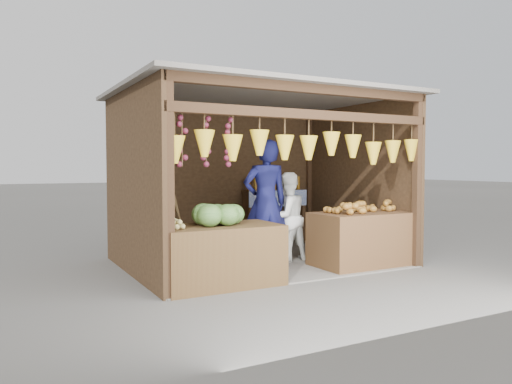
% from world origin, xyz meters
% --- Properties ---
extents(ground, '(80.00, 80.00, 0.00)m').
position_xyz_m(ground, '(0.00, 0.00, 0.00)').
color(ground, '#514F49').
rests_on(ground, ground).
extents(stall_structure, '(4.30, 3.30, 2.66)m').
position_xyz_m(stall_structure, '(-0.03, -0.04, 1.67)').
color(stall_structure, slate).
rests_on(stall_structure, ground).
extents(back_shelf, '(1.25, 0.32, 1.32)m').
position_xyz_m(back_shelf, '(1.05, 1.28, 0.87)').
color(back_shelf, '#382314').
rests_on(back_shelf, ground).
extents(counter_left, '(1.56, 0.85, 0.77)m').
position_xyz_m(counter_left, '(-1.16, -1.10, 0.39)').
color(counter_left, '#472B17').
rests_on(counter_left, ground).
extents(counter_right, '(1.48, 0.85, 0.82)m').
position_xyz_m(counter_right, '(1.25, -0.99, 0.41)').
color(counter_right, '#4B3119').
rests_on(counter_right, ground).
extents(stool, '(0.33, 0.33, 0.31)m').
position_xyz_m(stool, '(-1.57, -0.03, 0.16)').
color(stool, black).
rests_on(stool, ground).
extents(man_standing, '(0.77, 0.57, 1.93)m').
position_xyz_m(man_standing, '(0.00, -0.22, 0.97)').
color(man_standing, '#13154A').
rests_on(man_standing, ground).
extents(woman_standing, '(0.75, 0.62, 1.43)m').
position_xyz_m(woman_standing, '(0.43, -0.16, 0.71)').
color(woman_standing, white).
rests_on(woman_standing, ground).
extents(vendor_seated, '(0.66, 0.64, 1.15)m').
position_xyz_m(vendor_seated, '(-1.57, -0.03, 0.89)').
color(vendor_seated, '#523C21').
rests_on(vendor_seated, stool).
extents(melon_pile, '(1.00, 0.50, 0.32)m').
position_xyz_m(melon_pile, '(-1.16, -1.08, 0.93)').
color(melon_pile, '#174713').
rests_on(melon_pile, counter_left).
extents(tanfruit_pile, '(0.34, 0.40, 0.13)m').
position_xyz_m(tanfruit_pile, '(-1.83, -1.14, 0.84)').
color(tanfruit_pile, '#A6964C').
rests_on(tanfruit_pile, counter_left).
extents(mango_pile, '(1.40, 0.64, 0.22)m').
position_xyz_m(mango_pile, '(1.33, -0.97, 0.93)').
color(mango_pile, '#BE3D19').
rests_on(mango_pile, counter_right).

